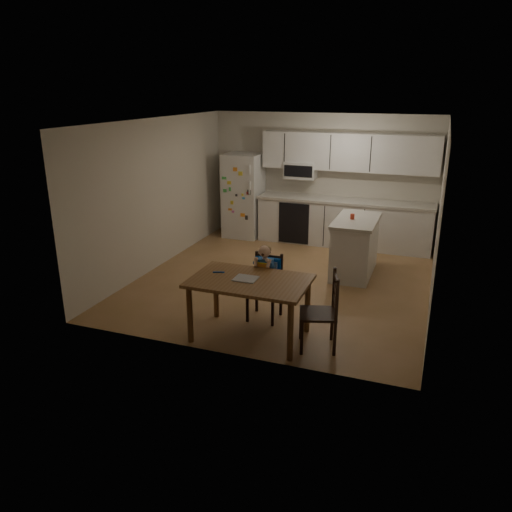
{
  "coord_description": "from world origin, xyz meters",
  "views": [
    {
      "loc": [
        2.19,
        -7.23,
        2.97
      ],
      "look_at": [
        0.03,
        -1.4,
        0.86
      ],
      "focal_mm": 35.0,
      "sensor_mm": 36.0,
      "label": 1
    }
  ],
  "objects_px": {
    "refrigerator": "(243,196)",
    "kitchen_island": "(355,246)",
    "chair_booster": "(266,274)",
    "chair_side": "(326,306)",
    "red_cup": "(352,217)",
    "dining_table": "(250,287)"
  },
  "relations": [
    {
      "from": "refrigerator",
      "to": "kitchen_island",
      "type": "distance_m",
      "value": 2.97
    },
    {
      "from": "refrigerator",
      "to": "chair_booster",
      "type": "bearing_deg",
      "value": -64.15
    },
    {
      "from": "kitchen_island",
      "to": "chair_side",
      "type": "relative_size",
      "value": 1.34
    },
    {
      "from": "refrigerator",
      "to": "chair_side",
      "type": "bearing_deg",
      "value": -56.94
    },
    {
      "from": "refrigerator",
      "to": "chair_side",
      "type": "xyz_separation_m",
      "value": [
        2.67,
        -4.1,
        -0.31
      ]
    },
    {
      "from": "red_cup",
      "to": "dining_table",
      "type": "xyz_separation_m",
      "value": [
        -0.77,
        -2.65,
        -0.32
      ]
    },
    {
      "from": "dining_table",
      "to": "chair_booster",
      "type": "relative_size",
      "value": 1.38
    },
    {
      "from": "refrigerator",
      "to": "red_cup",
      "type": "xyz_separation_m",
      "value": [
        2.49,
        -1.5,
        0.13
      ]
    },
    {
      "from": "chair_booster",
      "to": "dining_table",
      "type": "bearing_deg",
      "value": -89.68
    },
    {
      "from": "kitchen_island",
      "to": "refrigerator",
      "type": "bearing_deg",
      "value": 150.13
    },
    {
      "from": "kitchen_island",
      "to": "chair_booster",
      "type": "xyz_separation_m",
      "value": [
        -0.83,
        -2.09,
        0.15
      ]
    },
    {
      "from": "kitchen_island",
      "to": "chair_side",
      "type": "bearing_deg",
      "value": -87.64
    },
    {
      "from": "refrigerator",
      "to": "chair_side",
      "type": "height_order",
      "value": "refrigerator"
    },
    {
      "from": "refrigerator",
      "to": "dining_table",
      "type": "distance_m",
      "value": 4.5
    },
    {
      "from": "refrigerator",
      "to": "kitchen_island",
      "type": "bearing_deg",
      "value": -29.87
    },
    {
      "from": "kitchen_island",
      "to": "dining_table",
      "type": "xyz_separation_m",
      "value": [
        -0.83,
        -2.68,
        0.19
      ]
    },
    {
      "from": "dining_table",
      "to": "chair_side",
      "type": "relative_size",
      "value": 1.5
    },
    {
      "from": "dining_table",
      "to": "chair_side",
      "type": "distance_m",
      "value": 0.95
    },
    {
      "from": "refrigerator",
      "to": "red_cup",
      "type": "bearing_deg",
      "value": -31.08
    },
    {
      "from": "red_cup",
      "to": "dining_table",
      "type": "bearing_deg",
      "value": -106.12
    },
    {
      "from": "red_cup",
      "to": "chair_booster",
      "type": "relative_size",
      "value": 0.08
    },
    {
      "from": "refrigerator",
      "to": "dining_table",
      "type": "xyz_separation_m",
      "value": [
        1.72,
        -4.15,
        -0.19
      ]
    }
  ]
}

